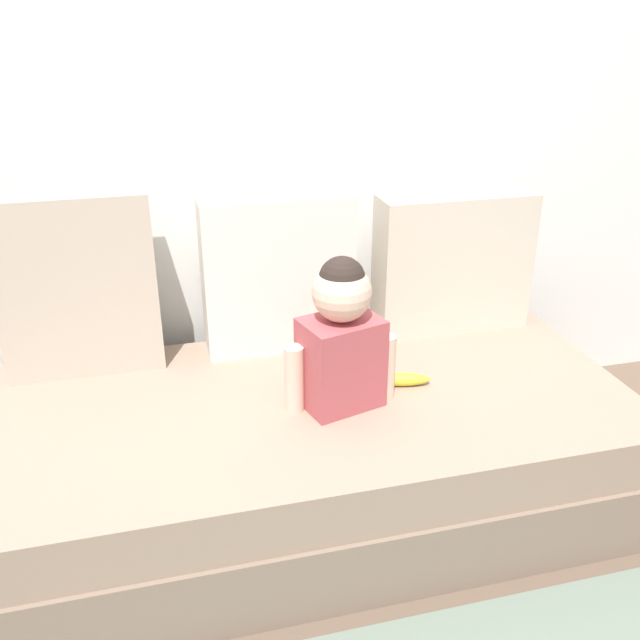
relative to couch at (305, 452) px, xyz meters
name	(u,v)px	position (x,y,z in m)	size (l,w,h in m)	color
ground_plane	(305,501)	(0.00, 0.00, -0.19)	(12.00, 12.00, 0.00)	brown
back_wall	(258,63)	(0.00, 0.60, 1.09)	(5.21, 0.10, 2.54)	white
couch	(305,452)	(0.00, 0.00, 0.00)	(2.01, 0.94, 0.38)	#826C5B
throw_pillow_left	(78,284)	(-0.62, 0.37, 0.48)	(0.47, 0.16, 0.57)	#C1B29E
throw_pillow_center	(278,273)	(0.00, 0.37, 0.45)	(0.49, 0.16, 0.52)	silver
throw_pillow_right	(453,262)	(0.62, 0.37, 0.43)	(0.54, 0.16, 0.48)	beige
toddler	(341,335)	(0.10, -0.05, 0.41)	(0.33, 0.21, 0.45)	#B24C51
banana	(402,379)	(0.31, 0.00, 0.21)	(0.17, 0.04, 0.04)	yellow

